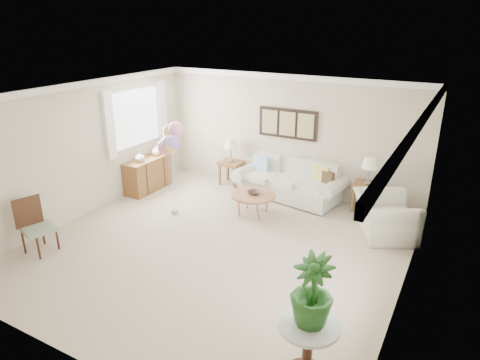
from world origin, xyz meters
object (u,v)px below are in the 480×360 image
Objects in this scene: sofa at (290,182)px; balloon_cluster at (171,141)px; armchair at (385,217)px; accent_chair at (35,224)px; coffee_table at (253,195)px.

sofa is 2.82m from balloon_cluster.
armchair is 6.02m from accent_chair.
accent_chair is at bearing -129.76° from coffee_table.
accent_chair reaches higher than sofa.
sofa is 2.80× the size of coffee_table.
armchair is (2.17, -0.82, 0.02)m from sofa.
accent_chair is (-2.81, -4.20, 0.15)m from sofa.
coffee_table is at bearing 71.64° from armchair.
armchair is 1.19× the size of accent_chair.
accent_chair reaches higher than armchair.
balloon_cluster reaches higher than armchair.
coffee_table is 0.94× the size of accent_chair.
accent_chair is 0.50× the size of balloon_cluster.
armchair is 0.59× the size of balloon_cluster.
armchair is at bearing 8.55° from coffee_table.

